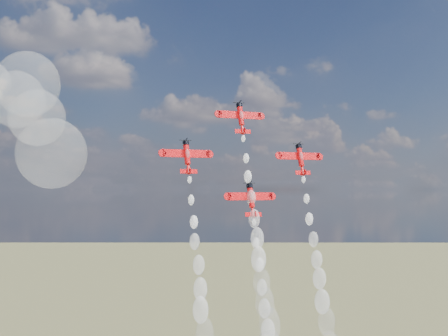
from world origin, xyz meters
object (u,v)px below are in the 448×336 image
Objects in this scene: plane_lead at (241,117)px; plane_right at (300,159)px; plane_left at (187,156)px; plane_slot at (251,199)px.

plane_lead reaches higher than plane_right.
plane_lead is at bearing 11.52° from plane_left.
plane_right is 19.35m from plane_slot.
plane_left is 1.00× the size of plane_slot.
plane_slot is at bearing -11.52° from plane_left.
plane_left is 1.00× the size of plane_right.
plane_left is at bearing -168.48° from plane_lead.
plane_left is at bearing 168.48° from plane_slot.
plane_right is 1.00× the size of plane_slot.
plane_lead reaches higher than plane_slot.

